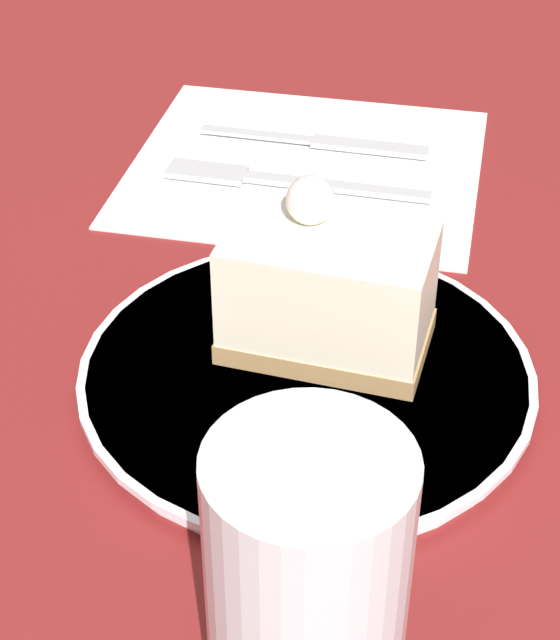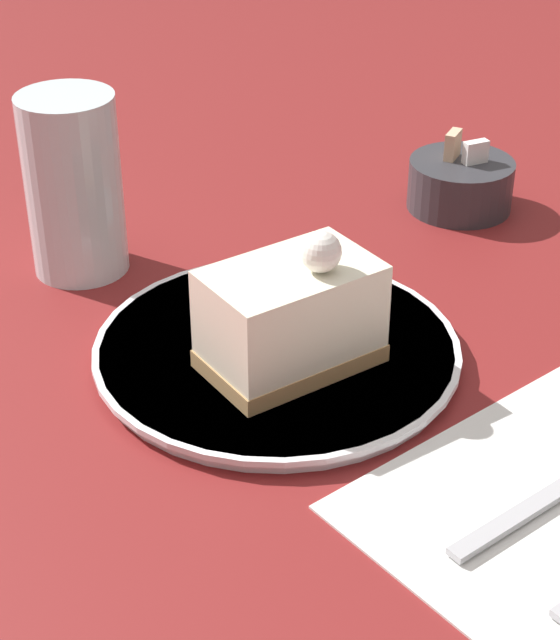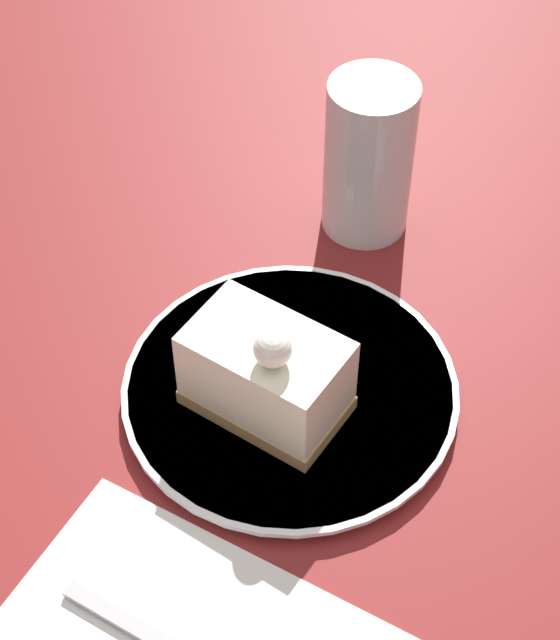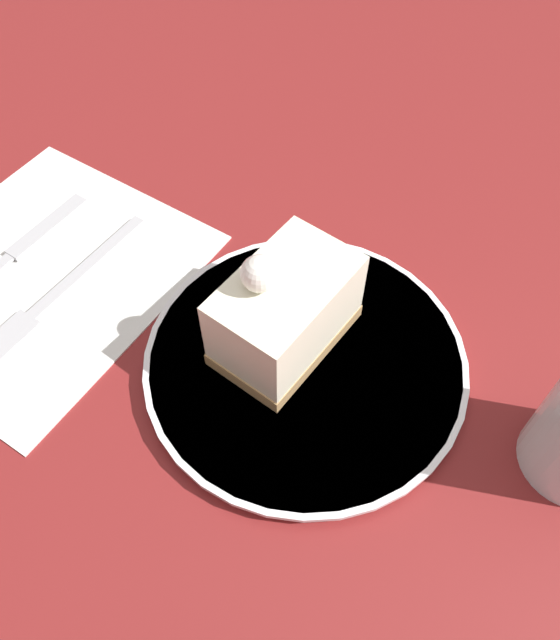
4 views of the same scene
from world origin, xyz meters
The scene contains 7 objects.
ground_plane centered at (0.00, 0.00, 0.00)m, with size 4.00×4.00×0.00m, color maroon.
plate centered at (0.01, 0.03, 0.01)m, with size 0.23×0.23×0.01m.
cake_slice centered at (0.03, 0.02, 0.05)m, with size 0.09×0.11×0.09m.
napkin centered at (0.24, 0.04, 0.00)m, with size 0.25×0.26×0.00m.
fork centered at (0.21, 0.06, 0.01)m, with size 0.04×0.18×0.00m.
knife centered at (0.27, 0.02, 0.01)m, with size 0.04×0.16×0.00m.
drinking_glass centered at (-0.18, 0.03, 0.07)m, with size 0.07×0.07×0.13m.
Camera 1 is at (-0.41, 0.02, 0.36)m, focal length 60.00 mm.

